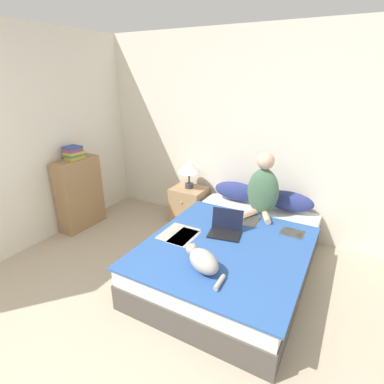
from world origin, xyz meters
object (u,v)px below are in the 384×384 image
object	(u,v)px
table_lamp	(189,167)
nightstand	(189,204)
bookshelf	(80,194)
pillow_far	(288,201)
laptop_open	(225,229)
cat_tabby	(203,261)
pillow_near	(237,191)
book_stack_top	(74,153)
person_sitting	(263,188)
bed	(232,255)

from	to	relation	value
table_lamp	nightstand	bearing A→B (deg)	-87.48
bookshelf	nightstand	bearing A→B (deg)	35.32
pillow_far	laptop_open	world-z (taller)	pillow_far
nightstand	cat_tabby	bearing A→B (deg)	-56.52
pillow_near	bookshelf	bearing A→B (deg)	-153.66
laptop_open	pillow_near	bearing A→B (deg)	93.30
pillow_far	table_lamp	size ratio (longest dim) A/B	1.53
cat_tabby	nightstand	size ratio (longest dim) A/B	0.86
nightstand	pillow_near	bearing A→B (deg)	6.47
table_lamp	book_stack_top	distance (m)	1.52
table_lamp	bookshelf	xyz separation A→B (m)	(-1.22, -0.88, -0.32)
person_sitting	nightstand	xyz separation A→B (m)	(-1.10, 0.18, -0.52)
laptop_open	bookshelf	size ratio (longest dim) A/B	0.39
cat_tabby	bookshelf	world-z (taller)	bookshelf
pillow_far	table_lamp	distance (m)	1.37
bed	pillow_far	distance (m)	1.04
pillow_near	bed	bearing A→B (deg)	-70.29
bed	person_sitting	distance (m)	0.87
pillow_far	cat_tabby	size ratio (longest dim) A/B	1.42
cat_tabby	table_lamp	xyz separation A→B (m)	(-1.00, 1.52, 0.27)
person_sitting	book_stack_top	world-z (taller)	person_sitting
pillow_far	person_sitting	world-z (taller)	person_sitting
bed	table_lamp	xyz separation A→B (m)	(-1.02, 0.86, 0.59)
bed	pillow_near	bearing A→B (deg)	109.71
person_sitting	pillow_near	bearing A→B (deg)	147.98
person_sitting	bookshelf	distance (m)	2.44
cat_tabby	table_lamp	bearing A→B (deg)	-29.84
table_lamp	book_stack_top	bearing A→B (deg)	-144.34
cat_tabby	nightstand	world-z (taller)	cat_tabby
bed	table_lamp	world-z (taller)	table_lamp
table_lamp	bookshelf	world-z (taller)	bookshelf
person_sitting	bookshelf	bearing A→B (deg)	-163.56
pillow_far	pillow_near	bearing A→B (deg)	180.00
bookshelf	table_lamp	bearing A→B (deg)	35.63
nightstand	book_stack_top	world-z (taller)	book_stack_top
person_sitting	cat_tabby	size ratio (longest dim) A/B	1.74
nightstand	table_lamp	world-z (taller)	table_lamp
laptop_open	nightstand	size ratio (longest dim) A/B	0.74
book_stack_top	person_sitting	bearing A→B (deg)	16.42
pillow_near	cat_tabby	xyz separation A→B (m)	(0.31, -1.59, -0.03)
laptop_open	table_lamp	xyz separation A→B (m)	(-0.91, 0.83, 0.31)
bed	cat_tabby	bearing A→B (deg)	-91.78
bookshelf	person_sitting	bearing A→B (deg)	16.44
cat_tabby	book_stack_top	distance (m)	2.37
laptop_open	table_lamp	bearing A→B (deg)	126.74
table_lamp	book_stack_top	world-z (taller)	book_stack_top
pillow_far	book_stack_top	bearing A→B (deg)	-159.85
pillow_near	book_stack_top	xyz separation A→B (m)	(-1.91, -0.94, 0.49)
nightstand	book_stack_top	bearing A→B (deg)	-144.65
bed	person_sitting	bearing A→B (deg)	82.92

